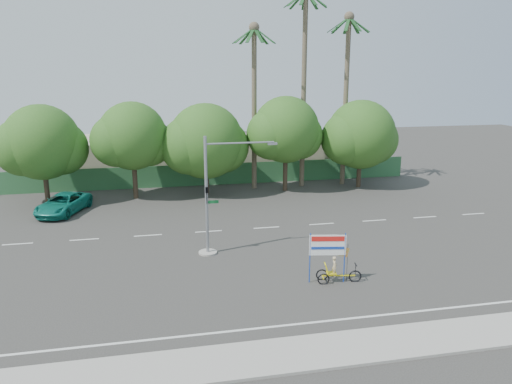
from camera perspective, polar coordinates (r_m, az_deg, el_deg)
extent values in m
plane|color=#33302D|center=(26.76, 0.86, -9.64)|extent=(120.00, 120.00, 0.00)
cube|color=gray|center=(20.31, 5.71, -17.84)|extent=(50.00, 2.40, 0.12)
cube|color=#336B3D|center=(46.73, -4.90, 2.02)|extent=(38.00, 0.08, 2.00)
cube|color=#C2B19A|center=(50.86, -16.84, 3.61)|extent=(12.00, 8.00, 4.00)
cube|color=#C2B19A|center=(52.42, 3.20, 4.27)|extent=(14.00, 8.00, 3.60)
cylinder|color=#473828|center=(43.70, -22.88, 1.11)|extent=(0.40, 0.40, 3.52)
sphere|color=#174F17|center=(43.15, -23.28, 5.25)|extent=(6.00, 6.00, 6.00)
sphere|color=#174F17|center=(43.27, -21.38, 4.70)|extent=(4.32, 4.32, 4.32)
sphere|color=#174F17|center=(43.24, -25.06, 4.66)|extent=(4.56, 4.56, 4.56)
cylinder|color=#473828|center=(42.85, -13.68, 1.74)|extent=(0.40, 0.40, 3.74)
sphere|color=#174F17|center=(42.27, -13.95, 6.25)|extent=(5.60, 5.60, 5.60)
sphere|color=#174F17|center=(42.62, -12.19, 5.60)|extent=(4.03, 4.03, 4.03)
sphere|color=#174F17|center=(42.14, -15.65, 5.65)|extent=(4.26, 4.26, 4.26)
cylinder|color=#473828|center=(43.09, -5.67, 1.85)|extent=(0.40, 0.40, 3.30)
sphere|color=#174F17|center=(42.55, -5.77, 5.80)|extent=(6.40, 6.40, 6.40)
sphere|color=#174F17|center=(43.10, -3.89, 5.24)|extent=(4.61, 4.61, 4.61)
sphere|color=#174F17|center=(42.23, -7.68, 5.27)|extent=(4.86, 4.86, 4.86)
cylinder|color=#473828|center=(44.29, 3.36, 2.61)|extent=(0.40, 0.40, 3.87)
sphere|color=#174F17|center=(43.72, 3.43, 7.13)|extent=(5.80, 5.80, 5.80)
sphere|color=#174F17|center=(44.44, 4.95, 6.42)|extent=(4.18, 4.18, 4.18)
sphere|color=#174F17|center=(43.20, 1.83, 6.60)|extent=(4.41, 4.41, 4.41)
cylinder|color=#473828|center=(46.63, 11.70, 2.65)|extent=(0.40, 0.40, 3.43)
sphere|color=#174F17|center=(46.12, 11.90, 6.45)|extent=(6.20, 6.20, 6.20)
sphere|color=#174F17|center=(47.03, 13.29, 5.85)|extent=(4.46, 4.46, 4.46)
sphere|color=#174F17|center=(45.39, 10.38, 6.00)|extent=(4.71, 4.71, 4.71)
cylinder|color=#70604C|center=(45.45, 5.47, 11.22)|extent=(0.44, 0.44, 17.00)
cube|color=#1C4C21|center=(46.01, 6.91, 21.00)|extent=(1.91, 0.28, 1.36)
cube|color=#1C4C21|center=(46.51, 6.38, 20.94)|extent=(1.65, 1.44, 1.36)
cube|color=#1C4C21|center=(46.65, 5.55, 20.94)|extent=(0.61, 1.93, 1.36)
cube|color=#1C4C21|center=(46.37, 4.80, 21.00)|extent=(1.20, 1.80, 1.36)
cylinder|color=#70604C|center=(46.84, 10.19, 9.92)|extent=(0.44, 0.44, 15.00)
sphere|color=#70604C|center=(46.91, 10.61, 19.09)|extent=(0.90, 0.90, 0.90)
cube|color=#1C4C21|center=(47.22, 11.69, 18.20)|extent=(1.91, 0.28, 1.36)
cube|color=#1C4C21|center=(47.69, 11.13, 18.19)|extent=(1.65, 1.44, 1.36)
cube|color=#1C4C21|center=(47.78, 10.32, 18.21)|extent=(0.61, 1.93, 1.36)
cube|color=#1C4C21|center=(47.45, 9.63, 18.27)|extent=(1.20, 1.80, 1.36)
cube|color=#1C4C21|center=(46.84, 9.36, 18.34)|extent=(1.89, 0.92, 1.36)
cube|color=#1C4C21|center=(46.24, 9.66, 18.38)|extent=(1.89, 0.92, 1.36)
cube|color=#1C4C21|center=(45.93, 10.40, 18.38)|extent=(1.20, 1.80, 1.36)
cube|color=#1C4C21|center=(46.06, 11.23, 18.33)|extent=(0.61, 1.93, 1.36)
cube|color=#1C4C21|center=(46.57, 11.73, 18.26)|extent=(1.65, 1.44, 1.36)
cylinder|color=#70604C|center=(44.44, -0.21, 9.27)|extent=(0.44, 0.44, 14.00)
sphere|color=#70604C|center=(44.39, -0.22, 18.31)|extent=(0.90, 0.90, 0.90)
cube|color=#1C4C21|center=(44.54, 1.03, 17.45)|extent=(1.91, 0.28, 1.36)
cube|color=#1C4C21|center=(45.09, 0.57, 17.41)|extent=(1.65, 1.44, 1.36)
cube|color=#1C4C21|center=(45.29, -0.25, 17.40)|extent=(0.61, 1.93, 1.36)
cube|color=#1C4C21|center=(45.05, -1.05, 17.41)|extent=(1.20, 1.80, 1.36)
cube|color=#1C4C21|center=(44.49, -1.47, 17.45)|extent=(1.89, 0.92, 1.36)
cube|color=#1C4C21|center=(43.86, -1.31, 17.50)|extent=(1.89, 0.92, 1.36)
cube|color=#1C4C21|center=(43.45, -0.63, 17.53)|extent=(1.20, 1.80, 1.36)
cube|color=#1C4C21|center=(43.47, 0.26, 17.53)|extent=(0.61, 1.93, 1.36)
cube|color=#1C4C21|center=(43.91, 0.92, 17.50)|extent=(1.65, 1.44, 1.36)
cylinder|color=gray|center=(30.02, -5.53, -6.88)|extent=(1.10, 1.10, 0.10)
cylinder|color=gray|center=(28.96, -5.69, -0.50)|extent=(0.18, 0.18, 7.00)
cylinder|color=gray|center=(28.62, -1.83, 5.62)|extent=(4.00, 0.10, 0.10)
cube|color=gray|center=(29.02, 1.88, 5.54)|extent=(0.55, 0.20, 0.12)
imported|color=black|center=(28.72, -5.64, -0.42)|extent=(0.16, 0.20, 1.00)
cube|color=#14662D|center=(29.09, -4.98, -1.13)|extent=(0.70, 0.04, 0.18)
torus|color=black|center=(26.54, 11.25, -9.44)|extent=(0.67, 0.20, 0.67)
torus|color=black|center=(26.49, 7.54, -9.37)|extent=(0.63, 0.18, 0.62)
torus|color=black|center=(25.99, 7.72, -9.86)|extent=(0.63, 0.18, 0.62)
cube|color=yellow|center=(26.35, 9.46, -9.39)|extent=(1.66, 0.36, 0.06)
cube|color=yellow|center=(26.24, 7.63, -9.57)|extent=(0.17, 0.59, 0.05)
cube|color=yellow|center=(26.23, 8.61, -9.15)|extent=(0.56, 0.50, 0.06)
cube|color=yellow|center=(26.08, 8.05, -8.61)|extent=(0.30, 0.45, 0.53)
cylinder|color=black|center=(26.39, 11.30, -8.66)|extent=(0.03, 0.03, 0.54)
cube|color=black|center=(26.29, 11.32, -8.12)|extent=(0.12, 0.44, 0.04)
imported|color=#CCB284|center=(26.11, 8.97, -8.38)|extent=(0.32, 0.43, 1.06)
cylinder|color=#183FB6|center=(25.74, 6.18, -7.51)|extent=(0.06, 0.06, 2.66)
cylinder|color=#183FB6|center=(26.03, 10.08, -7.40)|extent=(0.06, 0.06, 2.66)
cube|color=white|center=(25.62, 8.19, -6.03)|extent=(1.85, 0.39, 1.08)
cube|color=red|center=(25.48, 8.23, -5.32)|extent=(1.65, 0.32, 0.26)
cube|color=#183FB6|center=(25.64, 8.20, -6.36)|extent=(1.65, 0.32, 0.14)
cylinder|color=black|center=(26.16, 10.38, -8.00)|extent=(0.02, 0.02, 2.07)
cube|color=red|center=(25.86, 9.69, -6.71)|extent=(0.86, 0.18, 0.65)
imported|color=#117766|center=(40.29, -21.18, -1.27)|extent=(4.14, 5.83, 1.47)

